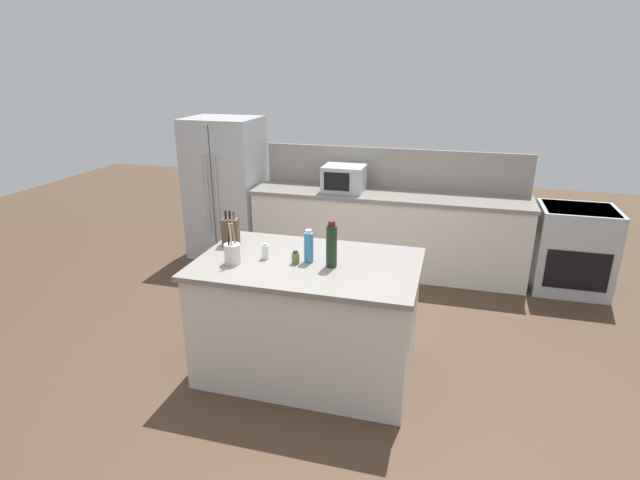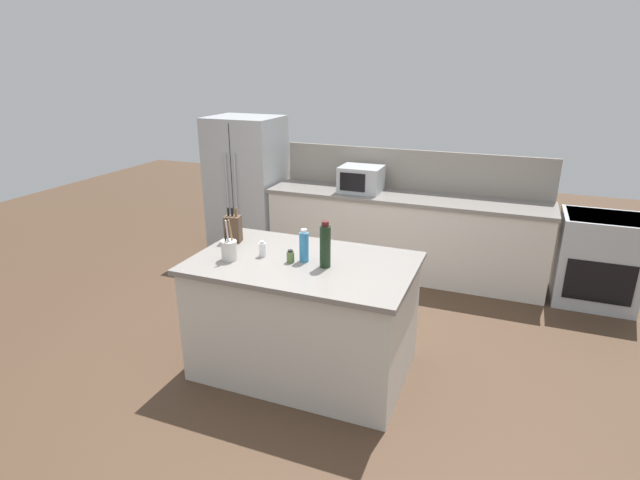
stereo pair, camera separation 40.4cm
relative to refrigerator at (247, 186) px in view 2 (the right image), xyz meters
The scene contains 13 objects.
ground_plane 2.97m from the refrigerator, 52.18° to the right, with size 14.00×14.00×0.00m, color #473323.
back_counter_run 2.08m from the refrigerator, ahead, with size 3.15×0.66×0.94m.
wall_backsplash 2.09m from the refrigerator, ahead, with size 3.11×0.03×0.46m, color gray.
kitchen_island 2.87m from the refrigerator, 52.18° to the right, with size 1.67×1.05×0.94m.
refrigerator is the anchor object (origin of this frame).
range_oven 4.06m from the refrigerator, ahead, with size 0.76×0.65×0.92m.
microwave 1.54m from the refrigerator, ahead, with size 0.47×0.39×0.29m.
knife_block 2.32m from the refrigerator, 63.32° to the right, with size 0.15×0.13×0.29m.
utensil_crock 2.72m from the refrigerator, 63.36° to the right, with size 0.12×0.12×0.32m.
salt_shaker 2.68m from the refrigerator, 58.07° to the right, with size 0.05×0.05×0.12m.
dish_soap_bottle 2.86m from the refrigerator, 52.07° to the right, with size 0.07×0.07×0.25m.
wine_bottle 3.01m from the refrigerator, 49.74° to the right, with size 0.08×0.08×0.35m.
spice_jar_oregano 2.85m from the refrigerator, 54.12° to the right, with size 0.06×0.06×0.10m.
Camera 2 is at (1.39, -3.19, 2.36)m, focal length 28.00 mm.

